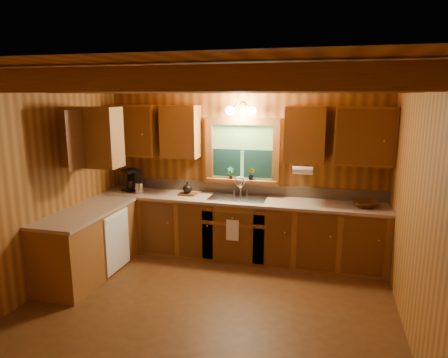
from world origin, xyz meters
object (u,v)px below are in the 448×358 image
at_px(wicker_basket, 365,204).
at_px(coffee_maker, 132,180).
at_px(cutting_board, 187,194).
at_px(sink, 238,201).

bearing_deg(wicker_basket, coffee_maker, 178.73).
bearing_deg(cutting_board, wicker_basket, -1.03).
height_order(sink, coffee_maker, coffee_maker).
bearing_deg(coffee_maker, sink, 22.61).
height_order(coffee_maker, wicker_basket, coffee_maker).
relative_size(sink, cutting_board, 3.13).
bearing_deg(sink, cutting_board, 179.52).
distance_m(sink, coffee_maker, 1.74).
relative_size(coffee_maker, cutting_board, 1.30).
xyz_separation_m(sink, cutting_board, (-0.79, 0.01, 0.06)).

